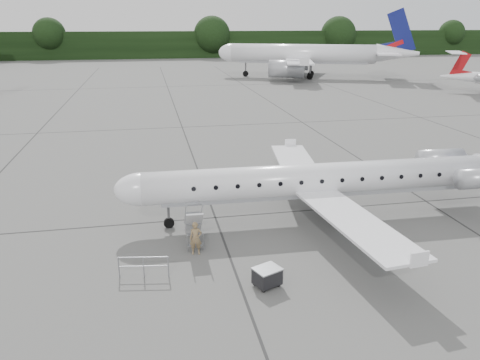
{
  "coord_description": "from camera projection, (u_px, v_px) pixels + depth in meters",
  "views": [
    {
      "loc": [
        -8.26,
        -21.17,
        10.95
      ],
      "look_at": [
        -3.37,
        3.73,
        2.3
      ],
      "focal_mm": 35.0,
      "sensor_mm": 36.0,
      "label": 1
    }
  ],
  "objects": [
    {
      "name": "ground",
      "position": [
        316.0,
        239.0,
        24.7
      ],
      "size": [
        320.0,
        320.0,
        0.0
      ],
      "primitive_type": "plane",
      "color": "#565654",
      "rests_on": "ground"
    },
    {
      "name": "treeline",
      "position": [
        172.0,
        45.0,
        144.16
      ],
      "size": [
        260.0,
        4.0,
        8.0
      ],
      "primitive_type": "cube",
      "color": "black",
      "rests_on": "ground"
    },
    {
      "name": "main_regional_jet",
      "position": [
        320.0,
        164.0,
        26.45
      ],
      "size": [
        25.95,
        18.96,
        6.55
      ],
      "primitive_type": null,
      "rotation": [
        0.0,
        0.0,
        -0.02
      ],
      "color": "white",
      "rests_on": "ground"
    },
    {
      "name": "airstair",
      "position": [
        194.0,
        224.0,
        24.05
      ],
      "size": [
        0.9,
        2.24,
        2.05
      ],
      "primitive_type": null,
      "rotation": [
        0.0,
        0.0,
        -0.02
      ],
      "color": "white",
      "rests_on": "ground"
    },
    {
      "name": "passenger",
      "position": [
        196.0,
        238.0,
        22.93
      ],
      "size": [
        0.65,
        0.47,
        1.67
      ],
      "primitive_type": "imported",
      "rotation": [
        0.0,
        0.0,
        -0.12
      ],
      "color": "olive",
      "rests_on": "ground"
    },
    {
      "name": "safety_railing",
      "position": [
        144.0,
        267.0,
        20.91
      ],
      "size": [
        2.19,
        0.42,
        1.0
      ],
      "primitive_type": null,
      "rotation": [
        0.0,
        0.0,
        -0.16
      ],
      "color": "gray",
      "rests_on": "ground"
    },
    {
      "name": "baggage_cart",
      "position": [
        267.0,
        277.0,
        20.22
      ],
      "size": [
        1.32,
        1.22,
        0.92
      ],
      "primitive_type": null,
      "rotation": [
        0.0,
        0.0,
        0.41
      ],
      "color": "black",
      "rests_on": "ground"
    },
    {
      "name": "bg_narrowbody",
      "position": [
        303.0,
        44.0,
        93.06
      ],
      "size": [
        43.81,
        38.15,
        13.14
      ],
      "primitive_type": null,
      "rotation": [
        0.0,
        0.0,
        -0.38
      ],
      "color": "white",
      "rests_on": "ground"
    }
  ]
}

